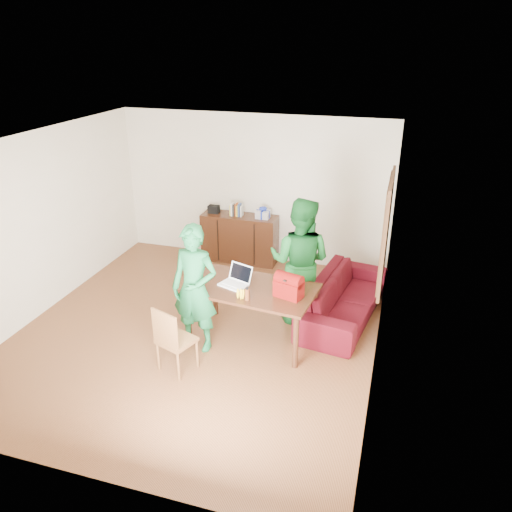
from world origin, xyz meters
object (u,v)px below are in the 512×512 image
(person_near, at_px, (195,289))
(red_bag, at_px, (289,288))
(laptop, at_px, (233,282))
(bottle, at_px, (247,294))
(sofa, at_px, (344,298))
(table, at_px, (252,294))
(chair, at_px, (177,351))
(person_far, at_px, (300,262))

(person_near, xyz_separation_m, red_bag, (1.19, 0.29, 0.06))
(laptop, relative_size, bottle, 2.41)
(person_near, bearing_deg, sofa, 41.03)
(person_near, distance_m, bottle, 0.71)
(bottle, bearing_deg, table, 97.38)
(table, height_order, laptop, laptop)
(chair, height_order, bottle, bottle)
(person_near, bearing_deg, chair, -90.82)
(person_near, relative_size, bottle, 9.89)
(person_far, xyz_separation_m, bottle, (-0.46, -1.04, -0.06))
(red_bag, bearing_deg, bottle, -137.61)
(chair, distance_m, person_near, 0.83)
(chair, distance_m, person_far, 2.16)
(person_near, bearing_deg, laptop, 47.10)
(person_far, bearing_deg, red_bag, 96.76)
(table, relative_size, person_near, 1.03)
(red_bag, bearing_deg, table, -175.25)
(person_far, bearing_deg, laptop, 47.99)
(red_bag, distance_m, sofa, 1.39)
(bottle, bearing_deg, person_near, -175.96)
(bottle, height_order, red_bag, red_bag)
(person_far, distance_m, sofa, 0.95)
(table, distance_m, red_bag, 0.60)
(table, xyz_separation_m, chair, (-0.70, -0.96, -0.44))
(laptop, distance_m, sofa, 1.81)
(person_far, bearing_deg, sofa, -151.61)
(laptop, xyz_separation_m, red_bag, (0.79, -0.09, 0.09))
(person_near, bearing_deg, red_bag, 17.35)
(chair, xyz_separation_m, person_far, (1.21, 1.65, 0.69))
(table, distance_m, bottle, 0.40)
(person_far, xyz_separation_m, sofa, (0.64, 0.28, -0.64))
(table, height_order, person_far, person_far)
(bottle, bearing_deg, person_far, 66.09)
(sofa, bearing_deg, red_bag, 159.17)
(sofa, bearing_deg, bottle, 148.85)
(chair, distance_m, sofa, 2.68)
(chair, distance_m, bottle, 1.15)
(bottle, xyz_separation_m, red_bag, (0.49, 0.24, 0.04))
(person_near, distance_m, person_far, 1.60)
(red_bag, height_order, sofa, red_bag)
(person_near, bearing_deg, person_far, 46.98)
(table, distance_m, laptop, 0.30)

